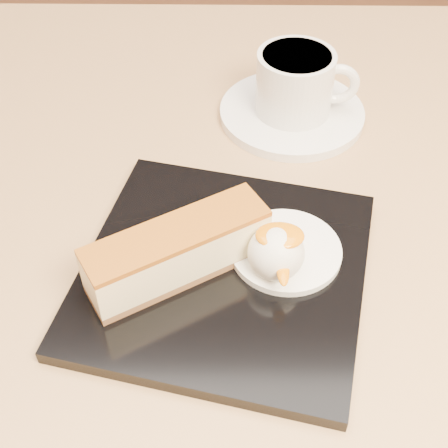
{
  "coord_description": "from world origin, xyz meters",
  "views": [
    {
      "loc": [
        0.05,
        -0.39,
        1.11
      ],
      "look_at": [
        0.05,
        -0.05,
        0.76
      ],
      "focal_mm": 50.0,
      "sensor_mm": 36.0,
      "label": 1
    }
  ],
  "objects_px": {
    "cheesecake": "(178,251)",
    "coffee_cup": "(297,82)",
    "dessert_plate": "(224,271)",
    "ice_cream_scoop": "(276,253)",
    "saucer": "(292,113)",
    "table": "(180,321)"
  },
  "relations": [
    {
      "from": "table",
      "to": "coffee_cup",
      "type": "bearing_deg",
      "value": 51.88
    },
    {
      "from": "dessert_plate",
      "to": "coffee_cup",
      "type": "distance_m",
      "value": 0.23
    },
    {
      "from": "saucer",
      "to": "coffee_cup",
      "type": "bearing_deg",
      "value": -2.26
    },
    {
      "from": "ice_cream_scoop",
      "to": "coffee_cup",
      "type": "xyz_separation_m",
      "value": [
        0.03,
        0.22,
        0.01
      ]
    },
    {
      "from": "cheesecake",
      "to": "dessert_plate",
      "type": "bearing_deg",
      "value": -22.61
    },
    {
      "from": "dessert_plate",
      "to": "saucer",
      "type": "xyz_separation_m",
      "value": [
        0.07,
        0.22,
        -0.0
      ]
    },
    {
      "from": "saucer",
      "to": "coffee_cup",
      "type": "distance_m",
      "value": 0.04
    },
    {
      "from": "cheesecake",
      "to": "saucer",
      "type": "relative_size",
      "value": 0.96
    },
    {
      "from": "table",
      "to": "cheesecake",
      "type": "xyz_separation_m",
      "value": [
        0.01,
        -0.07,
        0.19
      ]
    },
    {
      "from": "dessert_plate",
      "to": "ice_cream_scoop",
      "type": "height_order",
      "value": "ice_cream_scoop"
    },
    {
      "from": "saucer",
      "to": "coffee_cup",
      "type": "relative_size",
      "value": 1.44
    },
    {
      "from": "cheesecake",
      "to": "ice_cream_scoop",
      "type": "height_order",
      "value": "cheesecake"
    },
    {
      "from": "coffee_cup",
      "to": "table",
      "type": "bearing_deg",
      "value": -125.86
    },
    {
      "from": "table",
      "to": "dessert_plate",
      "type": "height_order",
      "value": "dessert_plate"
    },
    {
      "from": "table",
      "to": "cheesecake",
      "type": "bearing_deg",
      "value": -79.78
    },
    {
      "from": "cheesecake",
      "to": "coffee_cup",
      "type": "xyz_separation_m",
      "value": [
        0.11,
        0.22,
        0.01
      ]
    },
    {
      "from": "dessert_plate",
      "to": "cheesecake",
      "type": "height_order",
      "value": "cheesecake"
    },
    {
      "from": "dessert_plate",
      "to": "cheesecake",
      "type": "xyz_separation_m",
      "value": [
        -0.04,
        -0.01,
        0.03
      ]
    },
    {
      "from": "ice_cream_scoop",
      "to": "coffee_cup",
      "type": "distance_m",
      "value": 0.22
    },
    {
      "from": "table",
      "to": "ice_cream_scoop",
      "type": "distance_m",
      "value": 0.22
    },
    {
      "from": "coffee_cup",
      "to": "ice_cream_scoop",
      "type": "bearing_deg",
      "value": -95.54
    },
    {
      "from": "cheesecake",
      "to": "coffee_cup",
      "type": "bearing_deg",
      "value": 33.83
    }
  ]
}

